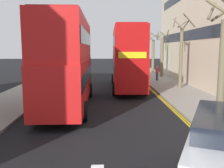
# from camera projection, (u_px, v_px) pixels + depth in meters

# --- Properties ---
(sidewalk_right) EXTENTS (4.00, 80.00, 0.14)m
(sidewalk_right) POSITION_uv_depth(u_px,v_px,m) (189.00, 97.00, 19.22)
(sidewalk_right) COLOR gray
(sidewalk_right) RESTS_ON ground
(sidewalk_left) EXTENTS (4.00, 80.00, 0.14)m
(sidewalk_left) POSITION_uv_depth(u_px,v_px,m) (18.00, 98.00, 18.95)
(sidewalk_left) COLOR gray
(sidewalk_left) RESTS_ON ground
(kerb_line_outer) EXTENTS (0.10, 56.00, 0.01)m
(kerb_line_outer) POSITION_uv_depth(u_px,v_px,m) (168.00, 104.00, 17.21)
(kerb_line_outer) COLOR yellow
(kerb_line_outer) RESTS_ON ground
(kerb_line_inner) EXTENTS (0.10, 56.00, 0.01)m
(kerb_line_inner) POSITION_uv_depth(u_px,v_px,m) (165.00, 104.00, 17.21)
(kerb_line_inner) COLOR yellow
(kerb_line_inner) RESTS_ON ground
(double_decker_bus_away) EXTENTS (2.97, 10.86, 5.64)m
(double_decker_bus_away) POSITION_uv_depth(u_px,v_px,m) (68.00, 60.00, 15.96)
(double_decker_bus_away) COLOR red
(double_decker_bus_away) RESTS_ON ground
(double_decker_bus_oncoming) EXTENTS (2.88, 10.83, 5.64)m
(double_decker_bus_oncoming) POSITION_uv_depth(u_px,v_px,m) (127.00, 56.00, 23.08)
(double_decker_bus_oncoming) COLOR #B20F0F
(double_decker_bus_oncoming) RESTS_ON ground
(pedestrian_far) EXTENTS (0.34, 0.22, 1.62)m
(pedestrian_far) POSITION_uv_depth(u_px,v_px,m) (157.00, 73.00, 28.45)
(pedestrian_far) COLOR #2D2D38
(pedestrian_far) RESTS_ON sidewalk_right
(street_tree_near) EXTENTS (1.95, 1.94, 6.04)m
(street_tree_near) POSITION_uv_depth(u_px,v_px,m) (153.00, 54.00, 38.27)
(street_tree_near) COLOR #6B6047
(street_tree_near) RESTS_ON sidewalk_right
(street_tree_mid) EXTENTS (1.52, 1.66, 5.62)m
(street_tree_mid) POSITION_uv_depth(u_px,v_px,m) (222.00, 67.00, 10.55)
(street_tree_mid) COLOR #6B6047
(street_tree_mid) RESTS_ON sidewalk_right
(street_tree_far) EXTENTS (2.08, 2.08, 6.63)m
(street_tree_far) POSITION_uv_depth(u_px,v_px,m) (181.00, 53.00, 22.82)
(street_tree_far) COLOR #6B6047
(street_tree_far) RESTS_ON sidewalk_right
(street_tree_distant) EXTENTS (1.49, 1.43, 5.96)m
(street_tree_distant) POSITION_uv_depth(u_px,v_px,m) (162.00, 56.00, 32.21)
(street_tree_distant) COLOR #6B6047
(street_tree_distant) RESTS_ON sidewalk_right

